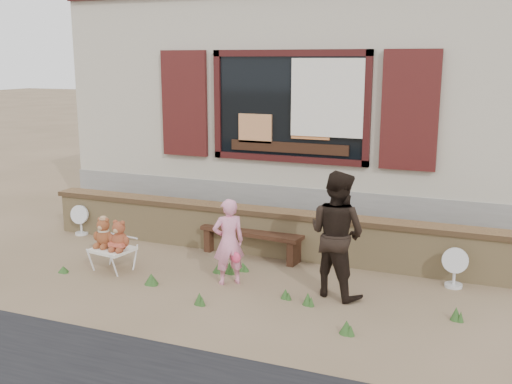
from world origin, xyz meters
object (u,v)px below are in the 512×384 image
at_px(bench, 251,237).
at_px(teddy_bear_left, 104,232).
at_px(teddy_bear_right, 120,235).
at_px(folding_chair, 113,250).
at_px(adult, 337,234).
at_px(child, 229,242).

xyz_separation_m(bench, teddy_bear_left, (-1.63, -1.19, 0.23)).
bearing_deg(teddy_bear_right, bench, 51.53).
distance_m(folding_chair, teddy_bear_left, 0.27).
relative_size(teddy_bear_left, teddy_bear_right, 0.99).
bearing_deg(teddy_bear_left, folding_chair, 0.00).
bearing_deg(teddy_bear_right, adult, 15.40).
bearing_deg(adult, bench, -11.47).
bearing_deg(teddy_bear_left, child, 13.11).
distance_m(teddy_bear_left, child, 1.77).
bearing_deg(adult, teddy_bear_right, 27.10).
xyz_separation_m(teddy_bear_left, teddy_bear_right, (0.28, -0.04, 0.00)).
height_order(folding_chair, teddy_bear_right, teddy_bear_right).
bearing_deg(folding_chair, child, 14.22).
height_order(teddy_bear_left, adult, adult).
height_order(bench, child, child).
relative_size(teddy_bear_right, child, 0.38).
distance_m(teddy_bear_left, teddy_bear_right, 0.28).
height_order(bench, folding_chair, bench).
xyz_separation_m(teddy_bear_right, child, (1.49, 0.17, 0.03)).
bearing_deg(teddy_bear_left, teddy_bear_right, 0.00).
height_order(teddy_bear_left, teddy_bear_right, teddy_bear_right).
xyz_separation_m(bench, adult, (1.47, -0.93, 0.47)).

